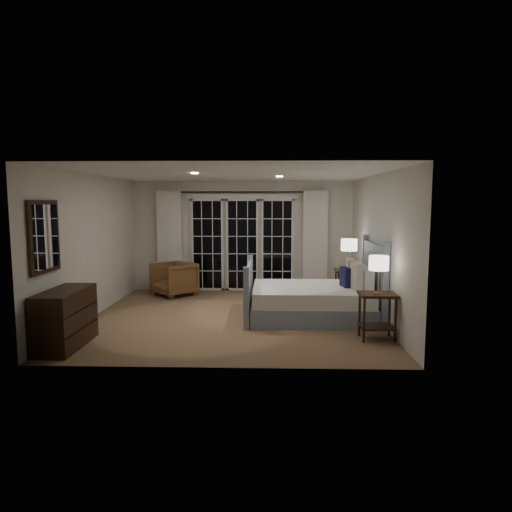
{
  "coord_description": "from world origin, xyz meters",
  "views": [
    {
      "loc": [
        0.62,
        -7.88,
        2.02
      ],
      "look_at": [
        0.38,
        0.34,
        1.05
      ],
      "focal_mm": 32.0,
      "sensor_mm": 36.0,
      "label": 1
    }
  ],
  "objects_px": {
    "bed": "(314,299)",
    "nightstand_right": "(348,281)",
    "nightstand_left": "(377,309)",
    "lamp_right": "(349,245)",
    "lamp_left": "(379,264)",
    "armchair": "(174,279)",
    "dresser": "(65,318)"
  },
  "relations": [
    {
      "from": "nightstand_left",
      "to": "armchair",
      "type": "xyz_separation_m",
      "value": [
        -3.66,
        3.11,
        -0.1
      ]
    },
    {
      "from": "bed",
      "to": "nightstand_right",
      "type": "xyz_separation_m",
      "value": [
        0.78,
        1.12,
        0.13
      ]
    },
    {
      "from": "lamp_left",
      "to": "lamp_right",
      "type": "relative_size",
      "value": 0.91
    },
    {
      "from": "dresser",
      "to": "lamp_left",
      "type": "bearing_deg",
      "value": 6.05
    },
    {
      "from": "lamp_left",
      "to": "nightstand_right",
      "type": "bearing_deg",
      "value": 90.41
    },
    {
      "from": "nightstand_left",
      "to": "armchair",
      "type": "bearing_deg",
      "value": 139.7
    },
    {
      "from": "nightstand_left",
      "to": "nightstand_right",
      "type": "xyz_separation_m",
      "value": [
        -0.02,
        2.4,
        -0.0
      ]
    },
    {
      "from": "nightstand_left",
      "to": "nightstand_right",
      "type": "relative_size",
      "value": 1.01
    },
    {
      "from": "lamp_right",
      "to": "lamp_left",
      "type": "bearing_deg",
      "value": -89.59
    },
    {
      "from": "bed",
      "to": "nightstand_right",
      "type": "height_order",
      "value": "bed"
    },
    {
      "from": "lamp_right",
      "to": "dresser",
      "type": "relative_size",
      "value": 0.53
    },
    {
      "from": "nightstand_left",
      "to": "lamp_right",
      "type": "bearing_deg",
      "value": 90.41
    },
    {
      "from": "lamp_right",
      "to": "dresser",
      "type": "height_order",
      "value": "lamp_right"
    },
    {
      "from": "lamp_left",
      "to": "lamp_right",
      "type": "height_order",
      "value": "lamp_right"
    },
    {
      "from": "nightstand_right",
      "to": "lamp_right",
      "type": "distance_m",
      "value": 0.72
    },
    {
      "from": "nightstand_left",
      "to": "lamp_right",
      "type": "height_order",
      "value": "lamp_right"
    },
    {
      "from": "nightstand_left",
      "to": "lamp_left",
      "type": "xyz_separation_m",
      "value": [
        0.0,
        0.0,
        0.67
      ]
    },
    {
      "from": "nightstand_left",
      "to": "nightstand_right",
      "type": "bearing_deg",
      "value": 90.41
    },
    {
      "from": "nightstand_left",
      "to": "dresser",
      "type": "bearing_deg",
      "value": -173.95
    },
    {
      "from": "bed",
      "to": "armchair",
      "type": "bearing_deg",
      "value": 147.45
    },
    {
      "from": "armchair",
      "to": "nightstand_left",
      "type": "bearing_deg",
      "value": 4.45
    },
    {
      "from": "bed",
      "to": "dresser",
      "type": "distance_m",
      "value": 4.04
    },
    {
      "from": "bed",
      "to": "nightstand_left",
      "type": "relative_size",
      "value": 3.24
    },
    {
      "from": "nightstand_left",
      "to": "nightstand_right",
      "type": "height_order",
      "value": "nightstand_left"
    },
    {
      "from": "nightstand_right",
      "to": "dresser",
      "type": "relative_size",
      "value": 0.6
    },
    {
      "from": "nightstand_right",
      "to": "lamp_left",
      "type": "height_order",
      "value": "lamp_left"
    },
    {
      "from": "bed",
      "to": "nightstand_left",
      "type": "xyz_separation_m",
      "value": [
        0.8,
        -1.28,
        0.13
      ]
    },
    {
      "from": "armchair",
      "to": "dresser",
      "type": "distance_m",
      "value": 3.66
    },
    {
      "from": "bed",
      "to": "lamp_left",
      "type": "xyz_separation_m",
      "value": [
        0.8,
        -1.28,
        0.8
      ]
    },
    {
      "from": "nightstand_left",
      "to": "lamp_left",
      "type": "height_order",
      "value": "lamp_left"
    },
    {
      "from": "nightstand_right",
      "to": "lamp_left",
      "type": "xyz_separation_m",
      "value": [
        0.02,
        -2.4,
        0.68
      ]
    },
    {
      "from": "nightstand_right",
      "to": "lamp_right",
      "type": "height_order",
      "value": "lamp_right"
    }
  ]
}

